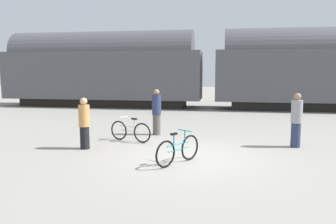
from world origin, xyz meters
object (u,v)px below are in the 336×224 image
bicycle_silver (130,131)px  person_in_grey (296,120)px  bicycle_teal (178,150)px  freight_train (209,67)px  person_in_tan (84,123)px  person_in_navy (157,112)px

bicycle_silver → person_in_grey: 5.41m
bicycle_teal → person_in_grey: person_in_grey is taller
freight_train → person_in_grey: freight_train is taller
bicycle_teal → person_in_grey: bearing=35.8°
freight_train → person_in_tan: bearing=-105.5°
freight_train → bicycle_teal: bearing=-90.8°
bicycle_teal → freight_train: bearing=89.2°
person_in_grey → person_in_tan: bearing=-64.6°
bicycle_silver → person_in_grey: bearing=0.2°
freight_train → person_in_tan: (-3.26, -11.75, -1.81)m
bicycle_teal → person_in_navy: (-1.32, 3.71, 0.50)m
bicycle_silver → person_in_tan: size_ratio=0.99×
freight_train → person_in_grey: 11.07m
freight_train → bicycle_silver: 10.93m
bicycle_silver → person_in_navy: bearing=62.7°
freight_train → bicycle_silver: freight_train is taller
person_in_tan → person_in_navy: bearing=-135.7°
bicycle_teal → person_in_tan: bearing=159.6°
person_in_navy → bicycle_teal: bearing=-30.1°
bicycle_silver → person_in_navy: person_in_navy is taller
person_in_grey → person_in_navy: (-4.73, 1.26, 0.00)m
freight_train → person_in_grey: size_ratio=15.96×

